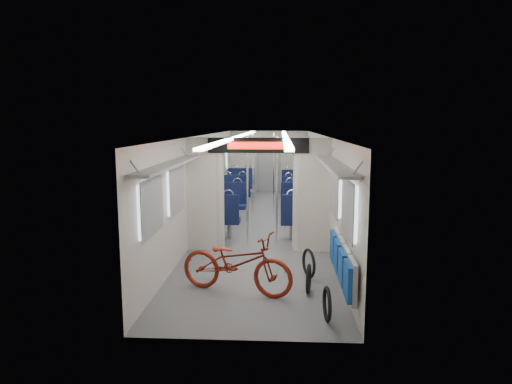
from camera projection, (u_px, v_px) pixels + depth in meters
carriage at (262, 169)px, 10.92m from camera, size 12.00×12.02×2.31m
bicycle at (236, 263)px, 6.97m from camera, size 1.92×1.17×0.95m
flip_bench at (342, 262)px, 6.67m from camera, size 0.12×2.14×0.55m
bike_hoop_a at (327, 306)px, 5.99m from camera, size 0.09×0.47×0.47m
bike_hoop_b at (309, 280)px, 6.97m from camera, size 0.12×0.47×0.46m
bike_hoop_c at (309, 265)px, 7.67m from camera, size 0.22×0.49×0.50m
seat_bay_near_left at (224, 207)px, 11.17m from camera, size 0.94×2.22×1.14m
seat_bay_near_right at (300, 207)px, 11.08m from camera, size 0.95×2.26×1.16m
seat_bay_far_left at (238, 185)px, 14.94m from camera, size 0.94×2.22×1.15m
seat_bay_far_right at (295, 186)px, 14.98m from camera, size 0.90×2.03×1.09m
stanchion_near_left at (247, 191)px, 9.69m from camera, size 0.04×0.04×2.30m
stanchion_near_right at (277, 191)px, 9.80m from camera, size 0.04×0.04×2.30m
stanchion_far_left at (253, 174)px, 12.90m from camera, size 0.04×0.04×2.30m
stanchion_far_right at (273, 174)px, 13.05m from camera, size 0.04×0.04×2.30m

